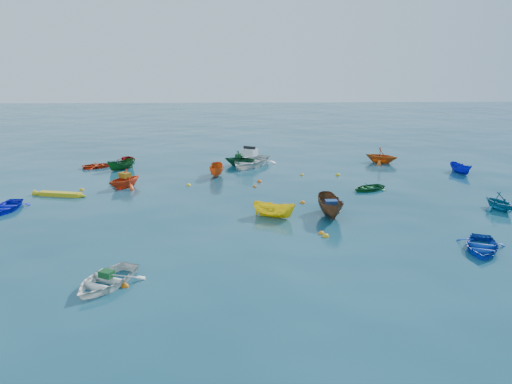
{
  "coord_description": "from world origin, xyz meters",
  "views": [
    {
      "loc": [
        -1.15,
        -28.07,
        9.35
      ],
      "look_at": [
        0.0,
        5.0,
        0.4
      ],
      "focal_mm": 35.0,
      "sensor_mm": 36.0,
      "label": 1
    }
  ],
  "objects_px": {
    "kayak_yellow": "(61,196)",
    "motorboat_white": "(250,166)",
    "dinghy_white_near": "(106,285)",
    "dinghy_blue_se": "(481,251)",
    "dinghy_blue_sw": "(7,210)"
  },
  "relations": [
    {
      "from": "motorboat_white",
      "to": "dinghy_blue_se",
      "type": "bearing_deg",
      "value": -32.31
    },
    {
      "from": "kayak_yellow",
      "to": "dinghy_blue_se",
      "type": "bearing_deg",
      "value": -102.02
    },
    {
      "from": "dinghy_blue_sw",
      "to": "kayak_yellow",
      "type": "distance_m",
      "value": 3.97
    },
    {
      "from": "dinghy_blue_sw",
      "to": "kayak_yellow",
      "type": "height_order",
      "value": "dinghy_blue_sw"
    },
    {
      "from": "dinghy_blue_sw",
      "to": "kayak_yellow",
      "type": "bearing_deg",
      "value": 54.51
    },
    {
      "from": "dinghy_blue_sw",
      "to": "dinghy_white_near",
      "type": "relative_size",
      "value": 0.91
    },
    {
      "from": "kayak_yellow",
      "to": "dinghy_white_near",
      "type": "bearing_deg",
      "value": -142.57
    },
    {
      "from": "dinghy_blue_se",
      "to": "motorboat_white",
      "type": "xyz_separation_m",
      "value": [
        -11.14,
        20.66,
        0.0
      ]
    },
    {
      "from": "kayak_yellow",
      "to": "motorboat_white",
      "type": "height_order",
      "value": "motorboat_white"
    },
    {
      "from": "motorboat_white",
      "to": "dinghy_white_near",
      "type": "bearing_deg",
      "value": -76.09
    },
    {
      "from": "dinghy_white_near",
      "to": "kayak_yellow",
      "type": "xyz_separation_m",
      "value": [
        -6.79,
        14.36,
        0.0
      ]
    },
    {
      "from": "dinghy_white_near",
      "to": "dinghy_blue_se",
      "type": "height_order",
      "value": "dinghy_white_near"
    },
    {
      "from": "dinghy_blue_sw",
      "to": "dinghy_white_near",
      "type": "bearing_deg",
      "value": -51.3
    },
    {
      "from": "dinghy_white_near",
      "to": "dinghy_blue_se",
      "type": "relative_size",
      "value": 1.05
    },
    {
      "from": "dinghy_white_near",
      "to": "dinghy_blue_se",
      "type": "xyz_separation_m",
      "value": [
        17.77,
        3.35,
        0.0
      ]
    }
  ]
}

